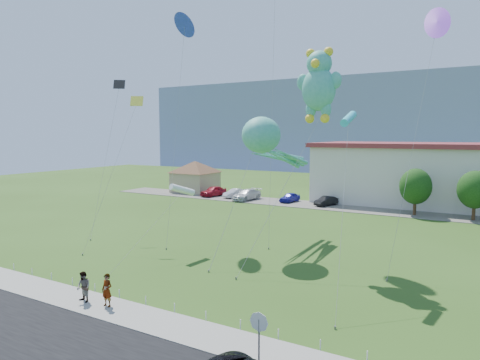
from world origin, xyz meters
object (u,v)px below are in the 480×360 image
stop_sign (259,328)px  pedestrian_left (107,290)px  parked_car_blue (290,197)px  teddy_bear_kite (319,84)px  pedestrian_right (84,287)px  parked_car_red (213,191)px  parked_car_black (326,201)px  parked_car_white (247,195)px  pavilion (195,173)px  parked_car_silver (235,193)px  octopus_kite (268,144)px

stop_sign → pedestrian_left: bearing=171.2°
parked_car_blue → teddy_bear_kite: (12.48, -24.19, 12.27)m
pedestrian_right → parked_car_blue: pedestrian_right is taller
pedestrian_left → parked_car_red: 41.92m
parked_car_red → parked_car_black: 17.62m
stop_sign → parked_car_white: (-21.91, 38.59, -1.06)m
pedestrian_right → teddy_bear_kite: bearing=68.8°
stop_sign → pedestrian_right: bearing=173.4°
pavilion → pedestrian_left: pavilion is taller
parked_car_silver → octopus_kite: 28.87m
teddy_bear_kite → parked_car_white: bearing=129.0°
parked_car_white → parked_car_blue: 6.20m
parked_car_red → parked_car_black: (17.62, 0.08, -0.14)m
parked_car_blue → parked_car_silver: bearing=-169.7°
pedestrian_left → octopus_kite: (1.88, 15.72, 7.58)m
pavilion → pedestrian_left: size_ratio=5.15×
pedestrian_left → pavilion: bearing=118.3°
stop_sign → teddy_bear_kite: bearing=102.1°
pavilion → parked_car_black: size_ratio=2.49×
pedestrian_left → parked_car_silver: (-14.53, 38.12, -0.30)m
parked_car_white → teddy_bear_kite: teddy_bear_kite is taller
parked_car_blue → teddy_bear_kite: size_ratio=0.24×
pedestrian_left → parked_car_silver: pedestrian_left is taller
parked_car_silver → pedestrian_right: bearing=-55.9°
stop_sign → parked_car_red: (-28.11, 39.37, -1.06)m
pavilion → octopus_kite: 36.00m
parked_car_red → parked_car_white: 6.25m
stop_sign → octopus_kite: bearing=115.2°
parked_car_black → teddy_bear_kite: (7.13, -23.73, 12.29)m
parked_car_red → octopus_kite: bearing=-36.2°
parked_car_blue → teddy_bear_kite: 29.86m
stop_sign → pedestrian_left: stop_sign is taller
stop_sign → parked_car_red: size_ratio=0.56×
parked_car_black → pedestrian_left: bearing=-70.8°
pavilion → parked_car_white: pavilion is taller
parked_car_silver → pedestrian_left: bearing=-53.7°
parked_car_red → teddy_bear_kite: teddy_bear_kite is taller
parked_car_white → parked_car_red: bearing=-179.6°
parked_car_red → parked_car_black: bearing=11.9°
parked_car_red → pedestrian_left: bearing=-52.8°
stop_sign → teddy_bear_kite: teddy_bear_kite is taller
pedestrian_left → octopus_kite: bearing=81.5°
pedestrian_left → parked_car_black: size_ratio=0.48×
parked_car_blue → octopus_kite: size_ratio=0.27×
stop_sign → parked_car_black: size_ratio=0.68×
pedestrian_left → pedestrian_right: size_ratio=1.05×
parked_car_red → teddy_bear_kite: (24.74, -23.65, 12.15)m
stop_sign → parked_car_white: size_ratio=0.49×
pedestrian_right → pavilion: bearing=126.7°
pavilion → parked_car_red: size_ratio=2.08×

